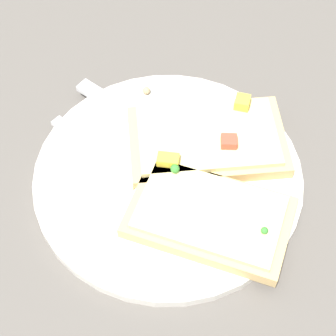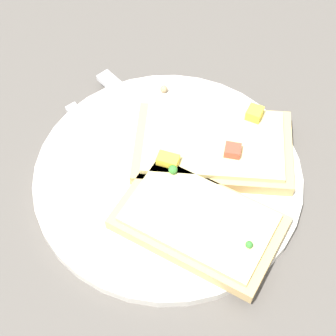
{
  "view_description": "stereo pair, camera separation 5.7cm",
  "coord_description": "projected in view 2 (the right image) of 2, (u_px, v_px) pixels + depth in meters",
  "views": [
    {
      "loc": [
        -0.03,
        0.32,
        0.5
      ],
      "look_at": [
        0.0,
        0.0,
        0.02
      ],
      "focal_mm": 60.0,
      "sensor_mm": 36.0,
      "label": 1
    },
    {
      "loc": [
        -0.08,
        0.31,
        0.5
      ],
      "look_at": [
        0.0,
        0.0,
        0.02
      ],
      "focal_mm": 60.0,
      "sensor_mm": 36.0,
      "label": 2
    }
  ],
  "objects": [
    {
      "name": "plate",
      "position": [
        168.0,
        177.0,
        0.59
      ],
      "size": [
        0.28,
        0.28,
        0.01
      ],
      "color": "silver",
      "rests_on": "ground"
    },
    {
      "name": "pizza_slice_corner",
      "position": [
        213.0,
        146.0,
        0.59
      ],
      "size": [
        0.18,
        0.13,
        0.03
      ],
      "rotation": [
        0.0,
        0.0,
        3.32
      ],
      "color": "tan",
      "rests_on": "plate"
    },
    {
      "name": "fork",
      "position": [
        130.0,
        173.0,
        0.58
      ],
      "size": [
        0.18,
        0.14,
        0.01
      ],
      "rotation": [
        0.0,
        0.0,
        8.78
      ],
      "color": "silver",
      "rests_on": "plate"
    },
    {
      "name": "ground_plane",
      "position": [
        168.0,
        180.0,
        0.59
      ],
      "size": [
        4.0,
        4.0,
        0.0
      ],
      "primitive_type": "plane",
      "color": "#56514C"
    },
    {
      "name": "crumb_scatter",
      "position": [
        209.0,
        181.0,
        0.57
      ],
      "size": [
        0.11,
        0.19,
        0.01
      ],
      "color": "tan",
      "rests_on": "plate"
    },
    {
      "name": "knife",
      "position": [
        152.0,
        119.0,
        0.62
      ],
      "size": [
        0.19,
        0.13,
        0.01
      ],
      "rotation": [
        0.0,
        0.0,
        8.84
      ],
      "color": "silver",
      "rests_on": "plate"
    },
    {
      "name": "pizza_slice_main",
      "position": [
        199.0,
        222.0,
        0.54
      ],
      "size": [
        0.17,
        0.13,
        0.03
      ],
      "rotation": [
        0.0,
        0.0,
        6.03
      ],
      "color": "tan",
      "rests_on": "plate"
    }
  ]
}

